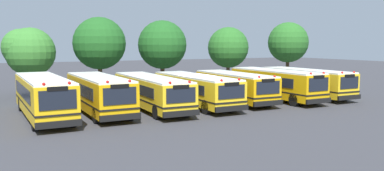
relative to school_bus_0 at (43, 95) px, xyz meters
The scene contains 13 objects.
ground_plane 11.27m from the school_bus_0, ahead, with size 160.00×160.00×0.00m, color #38383D.
school_bus_0 is the anchor object (origin of this frame).
school_bus_1 3.62m from the school_bus_0, ahead, with size 2.59×9.90×2.70m.
school_bus_2 7.47m from the school_bus_0, ahead, with size 2.65×11.05×2.53m.
school_bus_3 11.10m from the school_bus_0, ahead, with size 2.70×10.36×2.50m.
school_bus_4 14.81m from the school_bus_0, ahead, with size 2.67×9.24×2.53m.
school_bus_5 18.73m from the school_bus_0, ahead, with size 2.61×10.04×2.69m.
school_bus_6 22.42m from the school_bus_0, ahead, with size 2.51×9.98×2.61m.
tree_1 12.15m from the school_bus_0, 89.32° to the left, with size 4.67×4.44×6.26m.
tree_2 13.52m from the school_bus_0, 59.54° to the left, with size 5.07×5.07×7.36m.
tree_3 17.90m from the school_bus_0, 41.02° to the left, with size 5.11×5.11×7.23m.
tree_4 24.45m from the school_bus_0, 28.00° to the left, with size 4.63×4.63×6.67m.
tree_5 31.15m from the school_bus_0, 19.83° to the left, with size 4.86×4.86×7.36m.
Camera 1 is at (-14.17, -26.94, 4.84)m, focal length 37.08 mm.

